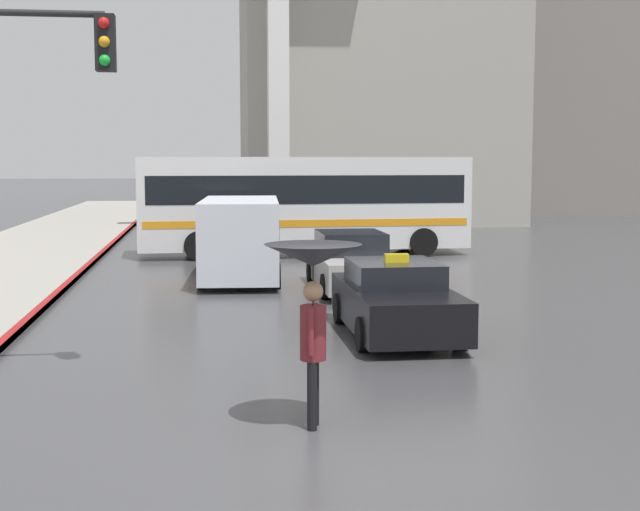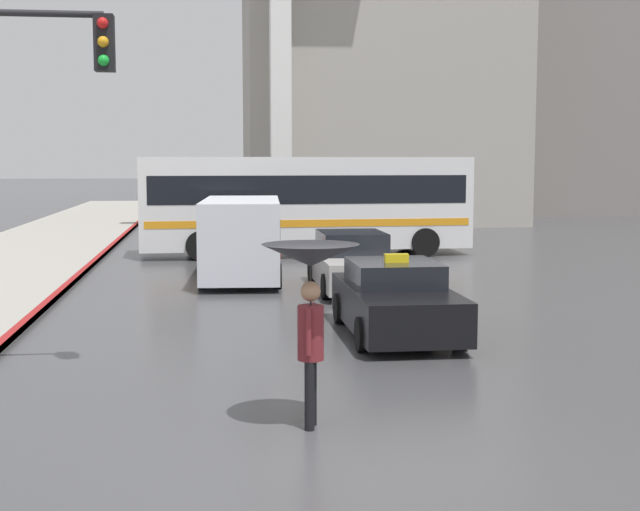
{
  "view_description": "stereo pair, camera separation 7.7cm",
  "coord_description": "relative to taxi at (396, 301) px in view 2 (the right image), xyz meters",
  "views": [
    {
      "loc": [
        -1.63,
        -8.99,
        3.24
      ],
      "look_at": [
        0.55,
        7.97,
        1.4
      ],
      "focal_mm": 50.0,
      "sensor_mm": 36.0,
      "label": 1
    },
    {
      "loc": [
        -1.55,
        -9.0,
        3.24
      ],
      "look_at": [
        0.55,
        7.97,
        1.4
      ],
      "focal_mm": 50.0,
      "sensor_mm": 36.0,
      "label": 2
    }
  ],
  "objects": [
    {
      "name": "ground_plane",
      "position": [
        -1.85,
        -7.01,
        -0.64
      ],
      "size": [
        300.0,
        300.0,
        0.0
      ],
      "primitive_type": "plane",
      "color": "#424244"
    },
    {
      "name": "taxi",
      "position": [
        0.0,
        0.0,
        0.0
      ],
      "size": [
        1.91,
        4.3,
        1.52
      ],
      "rotation": [
        0.0,
        0.0,
        3.14
      ],
      "color": "black",
      "rests_on": "ground_plane"
    },
    {
      "name": "sedan_red",
      "position": [
        0.13,
        5.85,
        0.02
      ],
      "size": [
        1.91,
        4.57,
        1.44
      ],
      "rotation": [
        0.0,
        0.0,
        3.14
      ],
      "color": "#B7B2AD",
      "rests_on": "ground_plane"
    },
    {
      "name": "ambulance_van",
      "position": [
        -2.56,
        7.93,
        0.57
      ],
      "size": [
        2.34,
        5.29,
        2.18
      ],
      "rotation": [
        0.0,
        0.0,
        3.08
      ],
      "color": "silver",
      "rests_on": "ground_plane"
    },
    {
      "name": "city_bus",
      "position": [
        -0.15,
        14.18,
        1.21
      ],
      "size": [
        11.21,
        3.02,
        3.33
      ],
      "rotation": [
        0.0,
        0.0,
        -1.53
      ],
      "color": "silver",
      "rests_on": "ground_plane"
    },
    {
      "name": "pedestrian_with_umbrella",
      "position": [
        -2.21,
        -5.53,
        1.21
      ],
      "size": [
        1.18,
        1.18,
        2.24
      ],
      "rotation": [
        0.0,
        0.0,
        1.32
      ],
      "color": "black",
      "rests_on": "ground_plane"
    },
    {
      "name": "building_tower_far",
      "position": [
        20.44,
        37.6,
        12.28
      ],
      "size": [
        15.08,
        10.51,
        25.85
      ],
      "color": "gray",
      "rests_on": "ground_plane"
    }
  ]
}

